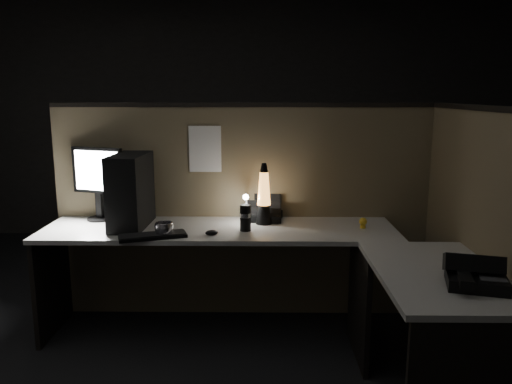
{
  "coord_description": "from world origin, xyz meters",
  "views": [
    {
      "loc": [
        0.13,
        -2.55,
        1.59
      ],
      "look_at": [
        0.09,
        0.35,
        1.02
      ],
      "focal_mm": 35.0,
      "sensor_mm": 36.0,
      "label": 1
    }
  ],
  "objects_px": {
    "lava_lamp": "(264,199)",
    "desk_phone": "(474,273)",
    "keyboard": "(153,236)",
    "monitor": "(98,176)",
    "pc_tower": "(131,191)"
  },
  "relations": [
    {
      "from": "lava_lamp",
      "to": "desk_phone",
      "type": "xyz_separation_m",
      "value": [
        0.96,
        -1.09,
        -0.11
      ]
    },
    {
      "from": "keyboard",
      "to": "lava_lamp",
      "type": "xyz_separation_m",
      "value": [
        0.68,
        0.34,
        0.16
      ]
    },
    {
      "from": "desk_phone",
      "to": "monitor",
      "type": "bearing_deg",
      "value": 165.32
    },
    {
      "from": "desk_phone",
      "to": "keyboard",
      "type": "bearing_deg",
      "value": 170.44
    },
    {
      "from": "pc_tower",
      "to": "lava_lamp",
      "type": "xyz_separation_m",
      "value": [
        0.87,
        0.07,
        -0.07
      ]
    },
    {
      "from": "pc_tower",
      "to": "desk_phone",
      "type": "bearing_deg",
      "value": -27.52
    },
    {
      "from": "monitor",
      "to": "keyboard",
      "type": "relative_size",
      "value": 1.24
    },
    {
      "from": "keyboard",
      "to": "lava_lamp",
      "type": "relative_size",
      "value": 0.98
    },
    {
      "from": "pc_tower",
      "to": "lava_lamp",
      "type": "bearing_deg",
      "value": 6.44
    },
    {
      "from": "lava_lamp",
      "to": "pc_tower",
      "type": "bearing_deg",
      "value": -175.2
    },
    {
      "from": "monitor",
      "to": "desk_phone",
      "type": "bearing_deg",
      "value": -10.38
    },
    {
      "from": "monitor",
      "to": "lava_lamp",
      "type": "distance_m",
      "value": 1.15
    },
    {
      "from": "keyboard",
      "to": "desk_phone",
      "type": "relative_size",
      "value": 1.33
    },
    {
      "from": "keyboard",
      "to": "monitor",
      "type": "bearing_deg",
      "value": 117.16
    },
    {
      "from": "pc_tower",
      "to": "keyboard",
      "type": "relative_size",
      "value": 1.18
    }
  ]
}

